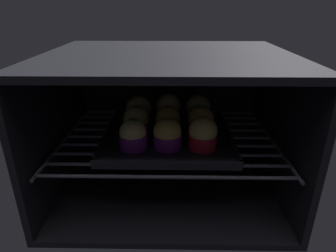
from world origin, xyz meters
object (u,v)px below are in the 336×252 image
at_px(baking_tray, 168,135).
at_px(muffin_row0_col1, 169,135).
at_px(muffin_row1_col2, 201,121).
at_px(muffin_row2_col0, 139,110).
at_px(muffin_row1_col1, 169,121).
at_px(muffin_row2_col2, 198,110).
at_px(muffin_row1_col0, 136,122).
at_px(muffin_row0_col0, 133,135).
at_px(muffin_row2_col1, 168,109).
at_px(muffin_row0_col2, 203,134).

height_order(baking_tray, muffin_row0_col1, muffin_row0_col1).
height_order(muffin_row1_col2, muffin_row2_col0, same).
bearing_deg(baking_tray, muffin_row1_col1, 53.72).
distance_m(muffin_row1_col2, muffin_row2_col2, 0.08).
bearing_deg(muffin_row1_col2, muffin_row2_col2, 90.80).
distance_m(muffin_row1_col1, muffin_row2_col2, 0.11).
xyz_separation_m(muffin_row1_col0, muffin_row2_col2, (0.16, 0.08, 0.00)).
height_order(baking_tray, muffin_row1_col1, muffin_row1_col1).
bearing_deg(muffin_row0_col0, muffin_row2_col1, 64.78).
relative_size(muffin_row2_col0, muffin_row2_col2, 0.97).
height_order(muffin_row1_col1, muffin_row2_col1, muffin_row2_col1).
xyz_separation_m(muffin_row1_col0, muffin_row2_col0, (-0.00, 0.08, 0.00)).
relative_size(muffin_row0_col0, muffin_row2_col1, 0.87).
bearing_deg(muffin_row1_col0, muffin_row0_col0, -88.46).
bearing_deg(baking_tray, muffin_row1_col0, -177.71).
relative_size(muffin_row0_col2, muffin_row1_col1, 1.05).
relative_size(muffin_row0_col1, muffin_row1_col2, 0.94).
xyz_separation_m(muffin_row0_col2, muffin_row2_col1, (-0.08, 0.16, 0.00)).
height_order(muffin_row1_col0, muffin_row2_col0, muffin_row2_col0).
bearing_deg(muffin_row2_col2, muffin_row0_col0, -135.35).
bearing_deg(muffin_row1_col1, muffin_row0_col1, -89.89).
bearing_deg(baking_tray, muffin_row0_col0, -134.23).
relative_size(muffin_row0_col1, muffin_row0_col2, 0.94).
xyz_separation_m(muffin_row0_col1, muffin_row2_col1, (-0.00, 0.16, 0.01)).
bearing_deg(muffin_row1_col2, muffin_row1_col1, 178.34).
bearing_deg(muffin_row1_col0, muffin_row1_col2, 1.48).
xyz_separation_m(muffin_row0_col0, muffin_row2_col2, (0.16, 0.16, 0.01)).
bearing_deg(muffin_row2_col2, muffin_row1_col2, -89.20).
xyz_separation_m(muffin_row2_col1, muffin_row2_col2, (0.08, -0.00, -0.00)).
distance_m(muffin_row0_col2, muffin_row2_col0, 0.23).
bearing_deg(baking_tray, muffin_row0_col2, -43.93).
xyz_separation_m(muffin_row1_col0, muffin_row1_col2, (0.16, 0.00, 0.00)).
relative_size(muffin_row0_col2, muffin_row2_col2, 0.96).
bearing_deg(muffin_row2_col2, muffin_row0_col2, -90.34).
relative_size(baking_tray, muffin_row1_col0, 4.35).
height_order(muffin_row1_col1, muffin_row2_col2, muffin_row2_col2).
bearing_deg(muffin_row1_col2, muffin_row0_col0, -153.21).
bearing_deg(muffin_row0_col1, muffin_row2_col1, 91.77).
distance_m(muffin_row1_col0, muffin_row2_col1, 0.12).
bearing_deg(muffin_row1_col0, muffin_row0_col1, -41.94).
distance_m(muffin_row1_col2, muffin_row2_col1, 0.12).
relative_size(muffin_row0_col0, muffin_row2_col0, 0.95).
relative_size(muffin_row1_col1, muffin_row1_col2, 0.95).
xyz_separation_m(baking_tray, muffin_row2_col0, (-0.08, 0.08, 0.04)).
bearing_deg(muffin_row2_col1, muffin_row1_col2, -43.13).
bearing_deg(muffin_row2_col1, muffin_row0_col2, -62.33).
relative_size(muffin_row1_col1, muffin_row2_col0, 0.95).
bearing_deg(muffin_row2_col0, muffin_row0_col2, -43.55).
height_order(baking_tray, muffin_row1_col0, muffin_row1_col0).
distance_m(muffin_row2_col1, muffin_row2_col2, 0.08).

